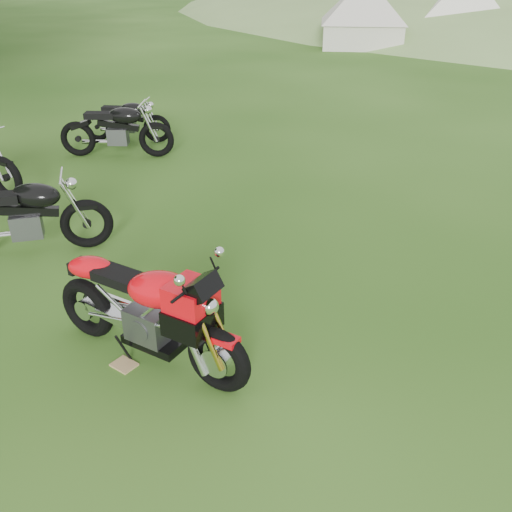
% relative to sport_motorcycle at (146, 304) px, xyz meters
% --- Properties ---
extents(ground, '(120.00, 120.00, 0.00)m').
position_rel_sport_motorcycle_xyz_m(ground, '(1.21, 0.37, -0.61)').
color(ground, '#1F490F').
rests_on(ground, ground).
extents(sport_motorcycle, '(2.09, 1.22, 1.23)m').
position_rel_sport_motorcycle_xyz_m(sport_motorcycle, '(0.00, 0.00, 0.00)').
color(sport_motorcycle, red).
rests_on(sport_motorcycle, ground).
extents(plywood_board, '(0.27, 0.25, 0.02)m').
position_rel_sport_motorcycle_xyz_m(plywood_board, '(-0.22, -0.13, -0.61)').
color(plywood_board, tan).
rests_on(plywood_board, ground).
extents(vintage_moto_b, '(2.05, 1.26, 1.07)m').
position_rel_sport_motorcycle_xyz_m(vintage_moto_b, '(-2.18, 1.74, -0.08)').
color(vintage_moto_b, black).
rests_on(vintage_moto_b, ground).
extents(vintage_moto_c, '(2.05, 0.73, 1.06)m').
position_rel_sport_motorcycle_xyz_m(vintage_moto_c, '(-2.53, 5.57, -0.09)').
color(vintage_moto_c, black).
rests_on(vintage_moto_c, ground).
extents(vintage_moto_d, '(1.72, 0.50, 0.89)m').
position_rel_sport_motorcycle_xyz_m(vintage_moto_d, '(-2.70, 6.50, -0.17)').
color(vintage_moto_d, black).
rests_on(vintage_moto_d, ground).
extents(tent_left, '(3.15, 3.15, 2.58)m').
position_rel_sport_motorcycle_xyz_m(tent_left, '(1.75, 20.17, 0.67)').
color(tent_left, beige).
rests_on(tent_left, ground).
extents(tent_mid, '(3.39, 3.39, 2.69)m').
position_rel_sport_motorcycle_xyz_m(tent_mid, '(5.82, 22.13, 0.73)').
color(tent_mid, white).
rests_on(tent_mid, ground).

